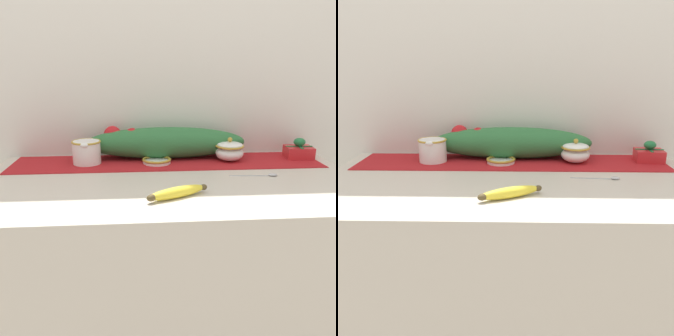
% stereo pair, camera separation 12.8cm
% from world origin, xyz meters
% --- Properties ---
extents(countertop, '(1.36, 0.74, 0.86)m').
position_xyz_m(countertop, '(0.00, 0.00, 0.43)').
color(countertop, beige).
rests_on(countertop, ground_plane).
extents(back_wall, '(2.16, 0.04, 2.40)m').
position_xyz_m(back_wall, '(0.00, 0.39, 1.20)').
color(back_wall, silver).
rests_on(back_wall, ground_plane).
extents(table_runner, '(1.25, 0.26, 0.00)m').
position_xyz_m(table_runner, '(0.00, 0.23, 0.86)').
color(table_runner, '#A8191E').
rests_on(table_runner, countertop).
extents(cream_pitcher, '(0.12, 0.14, 0.10)m').
position_xyz_m(cream_pitcher, '(-0.32, 0.23, 0.91)').
color(cream_pitcher, white).
rests_on(cream_pitcher, countertop).
extents(sugar_bowl, '(0.12, 0.12, 0.10)m').
position_xyz_m(sugar_bowl, '(0.26, 0.23, 0.91)').
color(sugar_bowl, white).
rests_on(sugar_bowl, countertop).
extents(small_dish, '(0.12, 0.12, 0.02)m').
position_xyz_m(small_dish, '(-0.04, 0.21, 0.87)').
color(small_dish, white).
rests_on(small_dish, countertop).
extents(banana, '(0.20, 0.12, 0.03)m').
position_xyz_m(banana, '(0.00, -0.19, 0.88)').
color(banana, yellow).
rests_on(banana, countertop).
extents(spoon, '(0.17, 0.03, 0.01)m').
position_xyz_m(spoon, '(0.35, 0.01, 0.87)').
color(spoon, '#B7B7BC').
rests_on(spoon, countertop).
extents(gift_box, '(0.12, 0.10, 0.09)m').
position_xyz_m(gift_box, '(0.57, 0.25, 0.89)').
color(gift_box, red).
rests_on(gift_box, countertop).
extents(poinsettia_garland, '(0.68, 0.15, 0.14)m').
position_xyz_m(poinsettia_garland, '(-0.00, 0.29, 0.93)').
color(poinsettia_garland, '#2D6B38').
rests_on(poinsettia_garland, countertop).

